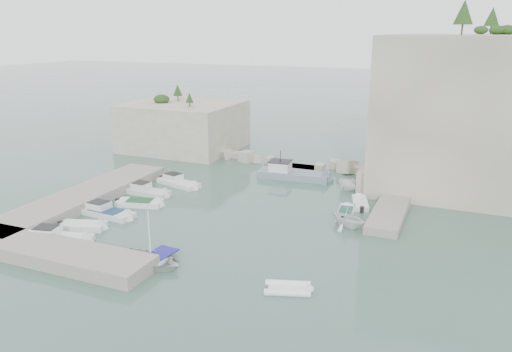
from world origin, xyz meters
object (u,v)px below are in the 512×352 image
at_px(motorboat_b, 147,194).
at_px(tender_east_a, 348,226).
at_px(motorboat_a, 179,185).
at_px(work_boat, 294,178).
at_px(motorboat_e, 83,229).
at_px(tender_east_c, 360,206).
at_px(motorboat_f, 57,242).
at_px(rowboat, 151,265).
at_px(inflatable_dinghy, 288,291).
at_px(motorboat_d, 106,216).
at_px(tender_east_d, 357,191).
at_px(motorboat_c, 140,205).
at_px(tender_east_b, 346,215).

xyz_separation_m(motorboat_b, tender_east_a, (22.62, -0.61, 0.00)).
distance_m(motorboat_a, work_boat, 14.02).
height_order(motorboat_e, work_boat, work_boat).
bearing_deg(tender_east_a, tender_east_c, 25.97).
distance_m(motorboat_f, rowboat, 10.05).
distance_m(motorboat_b, motorboat_e, 10.64).
bearing_deg(inflatable_dinghy, tender_east_a, 67.09).
bearing_deg(motorboat_a, inflatable_dinghy, -26.37).
bearing_deg(motorboat_b, motorboat_d, -85.97).
bearing_deg(rowboat, tender_east_d, -17.82).
bearing_deg(tender_east_a, inflatable_dinghy, -160.55).
xyz_separation_m(motorboat_a, inflatable_dinghy, (19.97, -18.22, 0.00)).
bearing_deg(motorboat_c, inflatable_dinghy, -42.65).
bearing_deg(motorboat_b, tender_east_d, 29.38).
distance_m(rowboat, inflatable_dinghy, 11.09).
bearing_deg(rowboat, motorboat_a, 31.33).
height_order(tender_east_d, work_boat, work_boat).
bearing_deg(motorboat_a, motorboat_b, -92.80).
xyz_separation_m(motorboat_a, motorboat_c, (-0.05, -7.56, 0.00)).
bearing_deg(tender_east_b, tender_east_a, -168.56).
distance_m(motorboat_e, tender_east_d, 29.62).
height_order(tender_east_a, tender_east_d, tender_east_a).
distance_m(motorboat_e, rowboat, 10.67).
bearing_deg(inflatable_dinghy, motorboat_d, 144.29).
bearing_deg(rowboat, tender_east_c, -25.61).
relative_size(motorboat_f, work_boat, 0.71).
distance_m(motorboat_a, motorboat_f, 18.05).
bearing_deg(tender_east_c, motorboat_a, 77.45).
bearing_deg(motorboat_e, inflatable_dinghy, -26.91).
bearing_deg(work_boat, motorboat_d, -128.08).
distance_m(motorboat_a, rowboat, 20.61).
bearing_deg(tender_east_c, tender_east_b, 151.83).
distance_m(inflatable_dinghy, tender_east_b, 16.15).
xyz_separation_m(motorboat_a, tender_east_d, (19.73, 6.20, 0.00)).
distance_m(motorboat_f, tender_east_d, 31.97).
bearing_deg(tender_east_b, motorboat_f, 120.52).
relative_size(motorboat_c, tender_east_a, 1.35).
xyz_separation_m(motorboat_f, tender_east_c, (22.19, 19.33, 0.00)).
xyz_separation_m(motorboat_a, motorboat_e, (-1.11, -14.85, 0.00)).
bearing_deg(motorboat_f, motorboat_a, 74.09).
xyz_separation_m(inflatable_dinghy, tender_east_b, (0.35, 16.14, 0.00)).
height_order(rowboat, work_boat, work_boat).
bearing_deg(motorboat_d, tender_east_b, 27.64).
height_order(motorboat_c, motorboat_f, motorboat_f).
distance_m(motorboat_b, motorboat_d, 7.09).
bearing_deg(motorboat_b, inflatable_dinghy, -30.03).
distance_m(motorboat_f, inflatable_dinghy, 21.12).
distance_m(motorboat_d, motorboat_e, 3.55).
relative_size(motorboat_b, rowboat, 1.08).
bearing_deg(work_boat, tender_east_d, -16.76).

